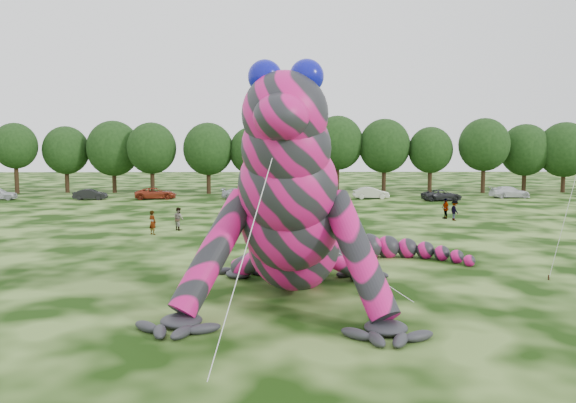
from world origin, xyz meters
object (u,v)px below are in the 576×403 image
at_px(tree_12, 430,160).
at_px(tree_5, 114,157).
at_px(tree_4, 66,159).
at_px(tree_14, 525,158).
at_px(car_2, 156,193).
at_px(car_3, 241,194).
at_px(tree_3, 16,158).
at_px(spectator_1, 179,219).
at_px(car_6, 442,195).
at_px(tree_7, 208,158).
at_px(car_5, 371,193).
at_px(tree_13, 484,156).
at_px(spectator_5, 322,230).
at_px(car_4, 299,192).
at_px(car_1, 90,194).
at_px(spectator_3, 445,209).
at_px(spectator_0, 153,223).
at_px(tree_6, 152,158).
at_px(tree_8, 252,160).
at_px(tree_9, 292,161).
at_px(inflatable_gecko, 297,183).
at_px(tree_11, 384,156).
at_px(car_7, 510,192).
at_px(tree_10, 337,154).
at_px(tree_15, 564,157).
at_px(spectator_2, 455,210).

bearing_deg(tree_12, tree_5, 179.07).
xyz_separation_m(tree_4, tree_14, (63.10, 0.01, 0.17)).
relative_size(car_2, car_3, 1.08).
bearing_deg(tree_3, spectator_1, -50.53).
xyz_separation_m(car_6, spectator_1, (-26.72, -22.41, 0.22)).
relative_size(tree_7, car_5, 2.22).
distance_m(tree_4, tree_5, 6.53).
relative_size(tree_13, car_2, 2.05).
bearing_deg(spectator_5, car_5, -179.68).
bearing_deg(car_4, car_1, 85.86).
xyz_separation_m(tree_4, spectator_3, (43.51, -28.57, -3.63)).
relative_size(spectator_0, spectator_5, 0.99).
xyz_separation_m(tree_4, spectator_1, (21.25, -34.82, -3.66)).
distance_m(tree_3, car_5, 47.08).
bearing_deg(spectator_1, car_6, -90.61).
height_order(tree_6, car_4, tree_6).
bearing_deg(tree_8, tree_7, -178.22).
xyz_separation_m(tree_8, car_2, (-11.27, -7.99, -3.79)).
bearing_deg(tree_9, car_4, -84.76).
distance_m(inflatable_gecko, tree_13, 57.51).
distance_m(tree_8, spectator_0, 35.84).
height_order(tree_11, car_6, tree_11).
xyz_separation_m(car_7, spectator_0, (-37.63, -27.94, 0.16)).
height_order(tree_8, tree_10, tree_10).
height_order(tree_3, spectator_1, tree_3).
height_order(tree_3, tree_7, tree_7).
height_order(tree_4, car_1, tree_4).
height_order(tree_10, tree_12, tree_10).
xyz_separation_m(tree_10, tree_12, (12.62, -0.84, -0.77)).
relative_size(tree_8, car_4, 2.06).
height_order(tree_4, car_7, tree_4).
relative_size(car_6, spectator_5, 2.64).
bearing_deg(tree_9, tree_6, -177.97).
bearing_deg(car_6, tree_3, 72.14).
distance_m(inflatable_gecko, tree_12, 55.08).
xyz_separation_m(tree_10, spectator_3, (6.48, -28.44, -4.36)).
distance_m(tree_3, spectator_5, 54.48).
xyz_separation_m(tree_5, tree_13, (50.26, -1.31, 0.17)).
height_order(car_1, car_7, car_7).
height_order(tree_6, car_3, tree_6).
bearing_deg(tree_10, tree_6, -175.66).
bearing_deg(tree_10, car_3, -141.59).
bearing_deg(car_2, tree_15, -88.68).
bearing_deg(spectator_0, tree_15, -105.59).
bearing_deg(tree_12, tree_10, 176.20).
bearing_deg(spectator_3, tree_7, -150.73).
relative_size(inflatable_gecko, car_1, 4.91).
height_order(car_4, spectator_2, spectator_2).
xyz_separation_m(tree_9, spectator_5, (0.95, -39.39, -3.46)).
height_order(inflatable_gecko, tree_14, inflatable_gecko).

